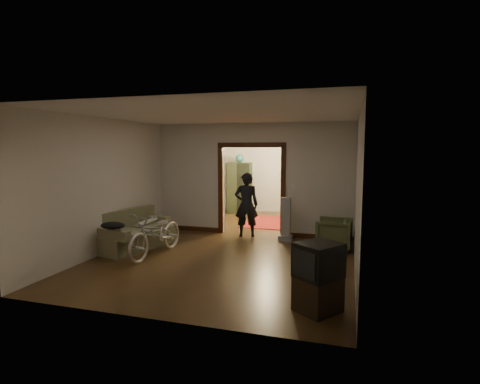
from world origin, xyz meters
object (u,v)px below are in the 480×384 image
at_px(bicycle, 156,233).
at_px(person, 246,205).
at_px(sofa, 137,229).
at_px(desk, 308,204).
at_px(locker, 239,188).
at_px(armchair, 334,234).

bearing_deg(bicycle, person, 63.45).
distance_m(sofa, person, 2.68).
xyz_separation_m(bicycle, person, (1.30, 2.14, 0.33)).
bearing_deg(desk, locker, -174.90).
xyz_separation_m(sofa, bicycle, (0.73, -0.43, 0.04)).
distance_m(bicycle, armchair, 3.77).
height_order(sofa, person, person).
bearing_deg(sofa, bicycle, -16.27).
distance_m(locker, desk, 2.36).
height_order(bicycle, armchair, bicycle).
bearing_deg(locker, sofa, -115.56).
bearing_deg(bicycle, locker, 93.02).
distance_m(bicycle, desk, 5.84).
xyz_separation_m(armchair, locker, (-3.27, 3.80, 0.52)).
relative_size(person, desk, 1.46).
height_order(person, desk, person).
distance_m(armchair, person, 2.26).
height_order(sofa, armchair, sofa).
relative_size(armchair, person, 0.46).
relative_size(locker, desk, 1.57).
xyz_separation_m(bicycle, locker, (0.17, 5.35, 0.40)).
height_order(bicycle, locker, locker).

